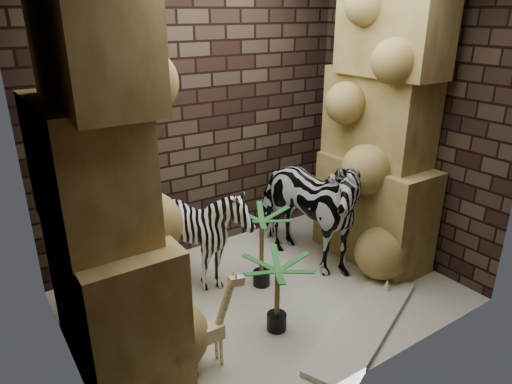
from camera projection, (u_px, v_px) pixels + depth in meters
floor at (265, 296)px, 4.42m from camera, size 3.50×3.50×0.00m
wall_back at (198, 118)px, 4.83m from camera, size 3.50×0.00×3.50m
wall_front at (380, 190)px, 2.90m from camera, size 3.50×0.00×3.50m
wall_left at (45, 187)px, 2.96m from camera, size 0.00×3.00×3.00m
wall_right at (404, 120)px, 4.77m from camera, size 0.00×3.00×3.00m
rock_pillar_left at (99, 177)px, 3.14m from camera, size 0.68×1.30×3.00m
rock_pillar_right at (382, 124)px, 4.60m from camera, size 0.58×1.25×3.00m
zebra_right at (304, 198)px, 4.70m from camera, size 0.89×1.39×1.53m
zebra_left at (201, 240)px, 4.43m from camera, size 1.22×1.34×0.99m
giraffe_toy at (206, 325)px, 3.40m from camera, size 0.40×0.14×0.78m
palm_front at (262, 249)px, 4.46m from camera, size 0.36×0.36×0.80m
palm_back at (277, 295)px, 3.84m from camera, size 0.36×0.36×0.68m
surfboard at (365, 324)px, 3.98m from camera, size 1.67×1.02×0.05m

